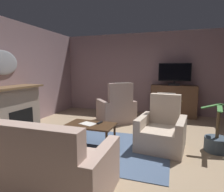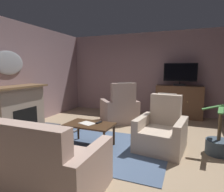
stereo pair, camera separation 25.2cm
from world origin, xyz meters
name	(u,v)px [view 2 (the right image)]	position (x,y,z in m)	size (l,w,h in m)	color
ground_plane	(114,150)	(0.00, 0.00, -0.02)	(6.29, 7.19, 0.04)	tan
wall_back	(149,74)	(0.00, 3.34, 1.37)	(6.29, 0.10, 2.75)	gray
wall_left	(1,76)	(-2.90, 0.00, 1.37)	(0.10, 7.19, 2.75)	gray
rug_central	(100,147)	(-0.30, -0.01, 0.01)	(2.61, 1.84, 0.01)	slate
fireplace	(19,110)	(-2.57, 0.17, 0.54)	(0.92, 1.48, 1.13)	#4C4C51
wall_mirror_oval	(9,63)	(-2.82, 0.17, 1.68)	(0.06, 0.86, 0.58)	#B2B7BF
tv_cabinet	(179,103)	(1.02, 2.99, 0.49)	(1.40, 0.47, 1.02)	#402A1C
television	(180,74)	(1.02, 2.94, 1.39)	(0.98, 0.20, 0.69)	black
coffee_table	(90,127)	(-0.50, -0.05, 0.41)	(0.94, 0.58, 0.46)	#422B19
tv_remote	(99,122)	(-0.35, 0.07, 0.47)	(0.17, 0.05, 0.02)	black
folded_newspaper	(87,123)	(-0.55, -0.05, 0.47)	(0.30, 0.22, 0.01)	silver
sofa_floral	(43,166)	(-0.40, -1.47, 0.32)	(1.50, 0.91, 0.95)	#BC9E8E
armchair_by_fireplace	(161,132)	(0.83, 0.37, 0.32)	(0.96, 0.98, 1.04)	#C6B29E
armchair_near_window	(120,110)	(-0.53, 1.83, 0.35)	(1.29, 1.28, 1.17)	#A3897F
potted_plant_on_hearth_side	(218,145)	(1.82, 0.50, 0.18)	(0.77, 0.69, 0.91)	#3D4C5B
cat	(65,130)	(-1.37, 0.34, 0.10)	(0.41, 0.62, 0.21)	gray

